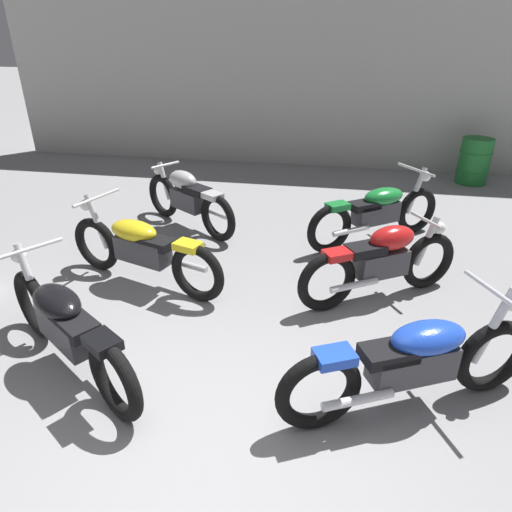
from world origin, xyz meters
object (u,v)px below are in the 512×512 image
motorcycle_left_row_0 (66,326)px  oil_drum (474,161)px  motorcycle_left_row_2 (188,198)px  motorcycle_right_row_0 (414,361)px  motorcycle_right_row_2 (377,211)px  motorcycle_left_row_1 (142,248)px  motorcycle_right_row_1 (382,261)px

motorcycle_left_row_0 → oil_drum: motorcycle_left_row_0 is taller
motorcycle_left_row_2 → oil_drum: size_ratio=1.98×
motorcycle_right_row_0 → motorcycle_right_row_2: 3.13m
motorcycle_left_row_2 → motorcycle_right_row_0: 4.22m
motorcycle_left_row_1 → motorcycle_right_row_2: bearing=31.6°
motorcycle_left_row_1 → motorcycle_left_row_2: 1.69m
motorcycle_right_row_1 → motorcycle_right_row_2: 1.50m
motorcycle_right_row_0 → oil_drum: (1.85, 6.22, -0.03)m
motorcycle_left_row_1 → oil_drum: size_ratio=2.46×
motorcycle_right_row_1 → motorcycle_right_row_0: bearing=-85.3°
motorcycle_left_row_0 → motorcycle_right_row_0: 2.83m
motorcycle_left_row_0 → motorcycle_right_row_0: size_ratio=0.93×
motorcycle_left_row_2 → oil_drum: motorcycle_left_row_2 is taller
motorcycle_left_row_1 → motorcycle_right_row_1: bearing=3.3°
motorcycle_left_row_0 → motorcycle_right_row_2: same height
motorcycle_left_row_0 → motorcycle_left_row_2: 3.22m
motorcycle_left_row_1 → motorcycle_right_row_0: same height
motorcycle_left_row_2 → motorcycle_right_row_2: 2.69m
motorcycle_left_row_2 → motorcycle_right_row_1: (2.66, -1.54, 0.00)m
motorcycle_left_row_1 → motorcycle_right_row_0: (2.80, -1.47, 0.00)m
motorcycle_right_row_1 → oil_drum: size_ratio=2.04×
motorcycle_right_row_0 → oil_drum: size_ratio=2.36×
motorcycle_left_row_1 → motorcycle_right_row_0: size_ratio=1.04×
motorcycle_left_row_0 → motorcycle_left_row_1: size_ratio=0.89×
motorcycle_left_row_0 → motorcycle_right_row_0: bearing=1.0°
motorcycle_right_row_1 → motorcycle_right_row_2: (0.03, 1.50, -0.01)m
motorcycle_left_row_1 → motorcycle_right_row_1: 2.67m
motorcycle_left_row_1 → oil_drum: (4.65, 4.74, -0.03)m
motorcycle_left_row_0 → motorcycle_right_row_1: (2.70, 1.68, 0.01)m
motorcycle_left_row_2 → oil_drum: bearing=33.3°
motorcycle_left_row_0 → oil_drum: size_ratio=2.19×
oil_drum → motorcycle_left_row_0: bearing=-126.8°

